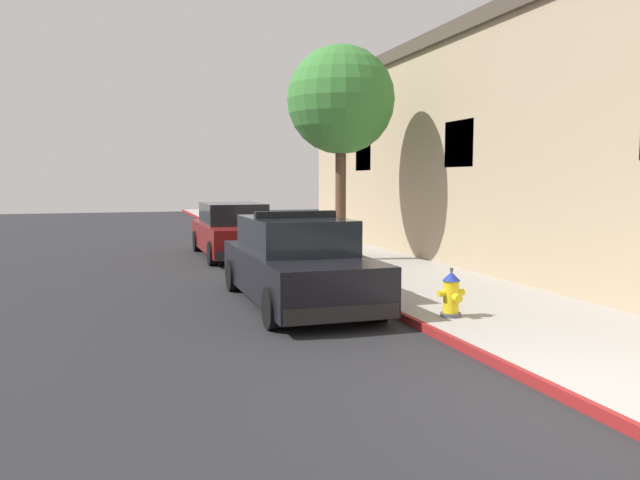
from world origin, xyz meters
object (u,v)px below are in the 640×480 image
object	(u,v)px
parked_car_silver_ahead	(233,231)
fire_hydrant	(451,294)
street_tree	(341,101)
police_cruiser	(296,263)

from	to	relation	value
parked_car_silver_ahead	fire_hydrant	world-z (taller)	parked_car_silver_ahead
fire_hydrant	street_tree	bearing A→B (deg)	84.36
parked_car_silver_ahead	police_cruiser	bearing A→B (deg)	-91.04
fire_hydrant	street_tree	world-z (taller)	street_tree
police_cruiser	street_tree	xyz separation A→B (m)	(2.52, 4.67, 3.52)
police_cruiser	street_tree	bearing A→B (deg)	61.63
police_cruiser	fire_hydrant	world-z (taller)	police_cruiser
police_cruiser	fire_hydrant	xyz separation A→B (m)	(1.83, -2.30, -0.26)
street_tree	fire_hydrant	bearing A→B (deg)	-95.64
street_tree	parked_car_silver_ahead	bearing A→B (deg)	132.80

